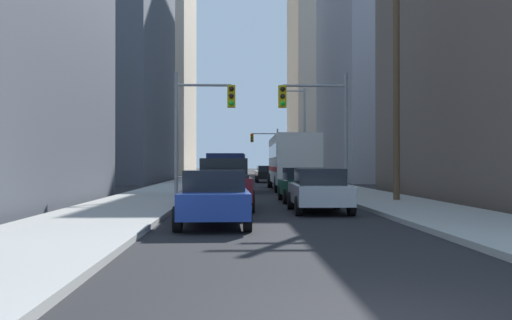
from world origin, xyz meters
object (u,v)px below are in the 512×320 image
Objects in this scene: sedan_green at (303,185)px; sedan_white at (228,175)px; cargo_van_navy at (227,171)px; traffic_signal_near_right at (317,115)px; sedan_blue at (214,198)px; sedan_silver at (319,190)px; pickup_truck_maroon at (223,184)px; traffic_signal_near_left at (202,115)px; city_bus at (292,160)px; sedan_black at (266,174)px; traffic_signal_far_right at (266,145)px.

sedan_white is (-3.54, 22.95, 0.00)m from sedan_green.
cargo_van_navy is 8.09m from traffic_signal_near_right.
sedan_silver is at bearing 51.12° from sedan_blue.
sedan_blue is 1.00× the size of sedan_white.
sedan_blue is 1.00× the size of sedan_silver.
traffic_signal_near_left is (-1.14, 5.55, 3.06)m from pickup_truck_maroon.
traffic_signal_near_left is at bearing -92.77° from sedan_white.
sedan_green is at bearing 70.01° from sedan_blue.
traffic_signal_near_left is at bearing -180.00° from traffic_signal_near_right.
sedan_silver and sedan_green have the same top height.
sedan_green is at bearing 89.25° from sedan_silver.
pickup_truck_maroon is 0.90× the size of traffic_signal_near_right.
cargo_van_navy is (-0.01, 11.81, 0.35)m from pickup_truck_maroon.
pickup_truck_maroon is (-4.09, -15.14, -1.00)m from city_bus.
sedan_blue and sedan_black have the same top height.
city_bus is at bearing 78.72° from sedan_blue.
sedan_white is at bearing 89.98° from sedan_blue.
traffic_signal_near_right reaches higher than pickup_truck_maroon.
traffic_signal_near_left is at bearing 158.35° from sedan_green.
traffic_signal_near_right is (4.34, -6.26, 2.73)m from cargo_van_navy.
city_bus reaches higher than sedan_white.
sedan_silver is at bearing -89.93° from sedan_black.
cargo_van_navy is (-4.11, -3.33, -0.64)m from city_bus.
pickup_truck_maroon is at bearing -127.92° from traffic_signal_near_right.
cargo_van_navy reaches higher than sedan_green.
traffic_signal_near_left reaches higher than sedan_blue.
sedan_white is (-3.47, 28.40, 0.00)m from sedan_silver.
traffic_signal_near_left is at bearing -100.19° from cargo_van_navy.
sedan_blue is 32.72m from sedan_white.
cargo_van_navy reaches higher than pickup_truck_maroon.
cargo_van_navy is at bearing 103.98° from sedan_silver.
pickup_truck_maroon is 30.95m from sedan_black.
traffic_signal_near_left reaches higher than cargo_van_navy.
city_bus is 5.32m from cargo_van_navy.
sedan_green is at bearing 47.53° from pickup_truck_maroon.
sedan_black is 25.82m from traffic_signal_near_left.
sedan_green is at bearing -89.76° from sedan_black.
sedan_white is 0.71× the size of traffic_signal_near_right.
traffic_signal_far_right reaches higher than sedan_black.
traffic_signal_near_right is (0.23, -9.59, 2.09)m from city_bus.
city_bus reaches higher than cargo_van_navy.
city_bus is 2.73× the size of sedan_white.
sedan_silver is at bearing -90.75° from sedan_green.
traffic_signal_near_right reaches higher than sedan_green.
sedan_green is 23.22m from sedan_white.
traffic_signal_far_right is at bearing 88.93° from sedan_green.
traffic_signal_near_right reaches higher than sedan_silver.
sedan_black is 0.71× the size of traffic_signal_far_right.
sedan_silver is 8.01m from traffic_signal_near_right.
traffic_signal_near_right is 1.00× the size of traffic_signal_far_right.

